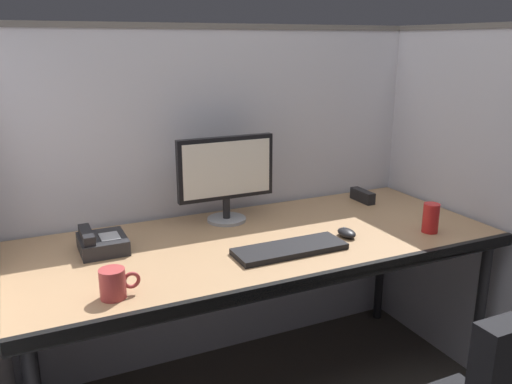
{
  "coord_description": "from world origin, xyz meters",
  "views": [
    {
      "loc": [
        -0.86,
        -1.48,
        1.5
      ],
      "look_at": [
        0.0,
        0.35,
        0.92
      ],
      "focal_mm": 36.93,
      "sensor_mm": 36.0,
      "label": 1
    }
  ],
  "objects_px": {
    "monitor_center": "(226,173)",
    "red_stapler": "(362,196)",
    "keyboard_main": "(290,249)",
    "computer_mouse": "(347,233)",
    "soda_can": "(431,218)",
    "desk": "(263,251)",
    "coffee_mug": "(114,283)",
    "desk_phone": "(101,243)"
  },
  "relations": [
    {
      "from": "desk_phone",
      "to": "soda_can",
      "type": "xyz_separation_m",
      "value": [
        1.27,
        -0.36,
        0.03
      ]
    },
    {
      "from": "monitor_center",
      "to": "red_stapler",
      "type": "xyz_separation_m",
      "value": [
        0.72,
        -0.01,
        -0.19
      ]
    },
    {
      "from": "keyboard_main",
      "to": "red_stapler",
      "type": "height_order",
      "value": "red_stapler"
    },
    {
      "from": "desk_phone",
      "to": "coffee_mug",
      "type": "distance_m",
      "value": 0.4
    },
    {
      "from": "desk",
      "to": "coffee_mug",
      "type": "bearing_deg",
      "value": -158.09
    },
    {
      "from": "desk",
      "to": "soda_can",
      "type": "height_order",
      "value": "soda_can"
    },
    {
      "from": "keyboard_main",
      "to": "computer_mouse",
      "type": "xyz_separation_m",
      "value": [
        0.28,
        0.04,
        0.01
      ]
    },
    {
      "from": "monitor_center",
      "to": "keyboard_main",
      "type": "relative_size",
      "value": 1.0
    },
    {
      "from": "computer_mouse",
      "to": "coffee_mug",
      "type": "xyz_separation_m",
      "value": [
        -0.95,
        -0.13,
        0.03
      ]
    },
    {
      "from": "keyboard_main",
      "to": "computer_mouse",
      "type": "distance_m",
      "value": 0.28
    },
    {
      "from": "desk_phone",
      "to": "computer_mouse",
      "type": "bearing_deg",
      "value": -16.1
    },
    {
      "from": "red_stapler",
      "to": "computer_mouse",
      "type": "bearing_deg",
      "value": -133.04
    },
    {
      "from": "monitor_center",
      "to": "coffee_mug",
      "type": "height_order",
      "value": "monitor_center"
    },
    {
      "from": "monitor_center",
      "to": "computer_mouse",
      "type": "bearing_deg",
      "value": -46.6
    },
    {
      "from": "desk",
      "to": "red_stapler",
      "type": "xyz_separation_m",
      "value": [
        0.67,
        0.26,
        0.08
      ]
    },
    {
      "from": "coffee_mug",
      "to": "computer_mouse",
      "type": "bearing_deg",
      "value": 8.02
    },
    {
      "from": "soda_can",
      "to": "desk",
      "type": "bearing_deg",
      "value": 161.84
    },
    {
      "from": "desk",
      "to": "computer_mouse",
      "type": "height_order",
      "value": "computer_mouse"
    },
    {
      "from": "computer_mouse",
      "to": "desk_phone",
      "type": "bearing_deg",
      "value": 163.9
    },
    {
      "from": "desk",
      "to": "computer_mouse",
      "type": "xyz_separation_m",
      "value": [
        0.32,
        -0.12,
        0.07
      ]
    },
    {
      "from": "desk_phone",
      "to": "soda_can",
      "type": "relative_size",
      "value": 1.56
    },
    {
      "from": "keyboard_main",
      "to": "desk_phone",
      "type": "xyz_separation_m",
      "value": [
        -0.64,
        0.3,
        0.02
      ]
    },
    {
      "from": "monitor_center",
      "to": "keyboard_main",
      "type": "xyz_separation_m",
      "value": [
        0.08,
        -0.42,
        -0.2
      ]
    },
    {
      "from": "monitor_center",
      "to": "red_stapler",
      "type": "distance_m",
      "value": 0.74
    },
    {
      "from": "keyboard_main",
      "to": "desk_phone",
      "type": "height_order",
      "value": "desk_phone"
    },
    {
      "from": "computer_mouse",
      "to": "red_stapler",
      "type": "bearing_deg",
      "value": 46.96
    },
    {
      "from": "keyboard_main",
      "to": "desk_phone",
      "type": "distance_m",
      "value": 0.71
    },
    {
      "from": "coffee_mug",
      "to": "soda_can",
      "type": "relative_size",
      "value": 1.03
    },
    {
      "from": "red_stapler",
      "to": "coffee_mug",
      "type": "relative_size",
      "value": 1.19
    },
    {
      "from": "computer_mouse",
      "to": "coffee_mug",
      "type": "bearing_deg",
      "value": -171.98
    },
    {
      "from": "desk",
      "to": "monitor_center",
      "type": "relative_size",
      "value": 4.42
    },
    {
      "from": "red_stapler",
      "to": "soda_can",
      "type": "distance_m",
      "value": 0.48
    },
    {
      "from": "monitor_center",
      "to": "red_stapler",
      "type": "relative_size",
      "value": 2.87
    },
    {
      "from": "computer_mouse",
      "to": "desk_phone",
      "type": "distance_m",
      "value": 0.96
    },
    {
      "from": "computer_mouse",
      "to": "soda_can",
      "type": "relative_size",
      "value": 0.79
    },
    {
      "from": "red_stapler",
      "to": "desk_phone",
      "type": "bearing_deg",
      "value": -175.05
    },
    {
      "from": "soda_can",
      "to": "monitor_center",
      "type": "bearing_deg",
      "value": 145.69
    },
    {
      "from": "red_stapler",
      "to": "soda_can",
      "type": "relative_size",
      "value": 1.23
    },
    {
      "from": "desk",
      "to": "desk_phone",
      "type": "height_order",
      "value": "desk_phone"
    },
    {
      "from": "red_stapler",
      "to": "keyboard_main",
      "type": "bearing_deg",
      "value": -146.76
    },
    {
      "from": "desk",
      "to": "monitor_center",
      "type": "xyz_separation_m",
      "value": [
        -0.05,
        0.27,
        0.27
      ]
    },
    {
      "from": "computer_mouse",
      "to": "desk_phone",
      "type": "xyz_separation_m",
      "value": [
        -0.92,
        0.27,
        0.02
      ]
    }
  ]
}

